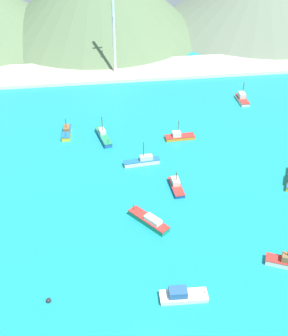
{
  "coord_description": "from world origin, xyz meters",
  "views": [
    {
      "loc": [
        -7.28,
        -43.33,
        66.61
      ],
      "look_at": [
        4.89,
        47.91,
        1.46
      ],
      "focal_mm": 47.76,
      "sensor_mm": 36.0,
      "label": 1
    }
  ],
  "objects_px": {
    "fishing_boat_3": "(286,261)",
    "fishing_boat_7": "(149,221)",
    "fishing_boat_4": "(103,136)",
    "fishing_boat_11": "(182,295)",
    "fishing_boat_12": "(176,186)",
    "buoy_1": "(49,301)",
    "fishing_boat_8": "(67,132)",
    "fishing_boat_5": "(143,161)",
    "fishing_boat_0": "(242,99)",
    "radio_tower": "(114,27)",
    "fishing_boat_9": "(179,136)"
  },
  "relations": [
    {
      "from": "fishing_boat_0",
      "to": "radio_tower",
      "type": "xyz_separation_m",
      "value": [
        -39.31,
        27.32,
        16.46
      ]
    },
    {
      "from": "fishing_boat_0",
      "to": "fishing_boat_11",
      "type": "relative_size",
      "value": 0.88
    },
    {
      "from": "fishing_boat_7",
      "to": "fishing_boat_8",
      "type": "xyz_separation_m",
      "value": [
        -18.21,
        40.55,
        0.04
      ]
    },
    {
      "from": "fishing_boat_0",
      "to": "fishing_boat_8",
      "type": "distance_m",
      "value": 58.34
    },
    {
      "from": "fishing_boat_3",
      "to": "fishing_boat_11",
      "type": "bearing_deg",
      "value": -166.58
    },
    {
      "from": "fishing_boat_0",
      "to": "fishing_boat_7",
      "type": "xyz_separation_m",
      "value": [
        -38.44,
        -54.49,
        -0.1
      ]
    },
    {
      "from": "fishing_boat_7",
      "to": "buoy_1",
      "type": "bearing_deg",
      "value": -139.26
    },
    {
      "from": "fishing_boat_4",
      "to": "fishing_boat_12",
      "type": "distance_m",
      "value": 29.98
    },
    {
      "from": "fishing_boat_7",
      "to": "fishing_boat_12",
      "type": "distance_m",
      "value": 14.22
    },
    {
      "from": "fishing_boat_3",
      "to": "fishing_boat_7",
      "type": "height_order",
      "value": "fishing_boat_3"
    },
    {
      "from": "buoy_1",
      "to": "fishing_boat_5",
      "type": "bearing_deg",
      "value": 61.18
    },
    {
      "from": "fishing_boat_7",
      "to": "fishing_boat_3",
      "type": "bearing_deg",
      "value": -31.9
    },
    {
      "from": "fishing_boat_8",
      "to": "fishing_boat_11",
      "type": "distance_m",
      "value": 64.82
    },
    {
      "from": "fishing_boat_4",
      "to": "fishing_boat_9",
      "type": "xyz_separation_m",
      "value": [
        21.35,
        -2.78,
        -0.12
      ]
    },
    {
      "from": "fishing_boat_8",
      "to": "fishing_boat_11",
      "type": "xyz_separation_m",
      "value": [
        21.24,
        -61.24,
        -0.06
      ]
    },
    {
      "from": "buoy_1",
      "to": "fishing_boat_7",
      "type": "bearing_deg",
      "value": 40.74
    },
    {
      "from": "fishing_boat_0",
      "to": "fishing_boat_9",
      "type": "height_order",
      "value": "fishing_boat_0"
    },
    {
      "from": "fishing_boat_12",
      "to": "fishing_boat_9",
      "type": "bearing_deg",
      "value": 76.84
    },
    {
      "from": "fishing_boat_4",
      "to": "buoy_1",
      "type": "xyz_separation_m",
      "value": [
        -13.19,
        -55.1,
        -0.71
      ]
    },
    {
      "from": "fishing_boat_4",
      "to": "buoy_1",
      "type": "distance_m",
      "value": 56.66
    },
    {
      "from": "fishing_boat_9",
      "to": "fishing_boat_0",
      "type": "bearing_deg",
      "value": 39.15
    },
    {
      "from": "fishing_boat_5",
      "to": "fishing_boat_9",
      "type": "xyz_separation_m",
      "value": [
        11.96,
        11.26,
        -0.19
      ]
    },
    {
      "from": "fishing_boat_0",
      "to": "fishing_boat_4",
      "type": "relative_size",
      "value": 0.74
    },
    {
      "from": "fishing_boat_9",
      "to": "radio_tower",
      "type": "relative_size",
      "value": 0.25
    },
    {
      "from": "fishing_boat_0",
      "to": "fishing_boat_11",
      "type": "xyz_separation_m",
      "value": [
        -35.41,
        -75.19,
        -0.11
      ]
    },
    {
      "from": "fishing_boat_8",
      "to": "fishing_boat_9",
      "type": "bearing_deg",
      "value": -11.42
    },
    {
      "from": "fishing_boat_7",
      "to": "radio_tower",
      "type": "relative_size",
      "value": 0.29
    },
    {
      "from": "fishing_boat_3",
      "to": "fishing_boat_5",
      "type": "xyz_separation_m",
      "value": [
        -23.38,
        38.37,
        -0.11
      ]
    },
    {
      "from": "fishing_boat_5",
      "to": "fishing_boat_11",
      "type": "height_order",
      "value": "fishing_boat_5"
    },
    {
      "from": "fishing_boat_0",
      "to": "fishing_boat_9",
      "type": "xyz_separation_m",
      "value": [
        -24.99,
        -20.34,
        -0.21
      ]
    },
    {
      "from": "fishing_boat_9",
      "to": "fishing_boat_4",
      "type": "bearing_deg",
      "value": 172.59
    },
    {
      "from": "radio_tower",
      "to": "fishing_boat_11",
      "type": "bearing_deg",
      "value": -87.82
    },
    {
      "from": "fishing_boat_4",
      "to": "fishing_boat_11",
      "type": "distance_m",
      "value": 58.65
    },
    {
      "from": "fishing_boat_7",
      "to": "buoy_1",
      "type": "distance_m",
      "value": 27.85
    },
    {
      "from": "fishing_boat_11",
      "to": "radio_tower",
      "type": "height_order",
      "value": "radio_tower"
    },
    {
      "from": "fishing_boat_4",
      "to": "fishing_boat_5",
      "type": "distance_m",
      "value": 16.89
    },
    {
      "from": "fishing_boat_5",
      "to": "fishing_boat_8",
      "type": "xyz_separation_m",
      "value": [
        -19.7,
        17.65,
        -0.03
      ]
    },
    {
      "from": "fishing_boat_3",
      "to": "fishing_boat_4",
      "type": "relative_size",
      "value": 0.72
    },
    {
      "from": "fishing_boat_12",
      "to": "buoy_1",
      "type": "bearing_deg",
      "value": -134.49
    },
    {
      "from": "fishing_boat_3",
      "to": "fishing_boat_8",
      "type": "height_order",
      "value": "fishing_boat_3"
    },
    {
      "from": "fishing_boat_0",
      "to": "fishing_boat_12",
      "type": "height_order",
      "value": "fishing_boat_0"
    },
    {
      "from": "fishing_boat_5",
      "to": "fishing_boat_3",
      "type": "bearing_deg",
      "value": -58.64
    },
    {
      "from": "fishing_boat_11",
      "to": "fishing_boat_12",
      "type": "height_order",
      "value": "fishing_boat_12"
    },
    {
      "from": "fishing_boat_8",
      "to": "buoy_1",
      "type": "bearing_deg",
      "value": -92.82
    },
    {
      "from": "fishing_boat_9",
      "to": "buoy_1",
      "type": "bearing_deg",
      "value": -123.44
    },
    {
      "from": "fishing_boat_3",
      "to": "radio_tower",
      "type": "height_order",
      "value": "radio_tower"
    },
    {
      "from": "fishing_boat_7",
      "to": "fishing_boat_11",
      "type": "distance_m",
      "value": 20.92
    },
    {
      "from": "fishing_boat_5",
      "to": "fishing_boat_11",
      "type": "relative_size",
      "value": 1.08
    },
    {
      "from": "fishing_boat_4",
      "to": "fishing_boat_12",
      "type": "relative_size",
      "value": 1.36
    },
    {
      "from": "fishing_boat_8",
      "to": "fishing_boat_5",
      "type": "bearing_deg",
      "value": -41.86
    }
  ]
}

